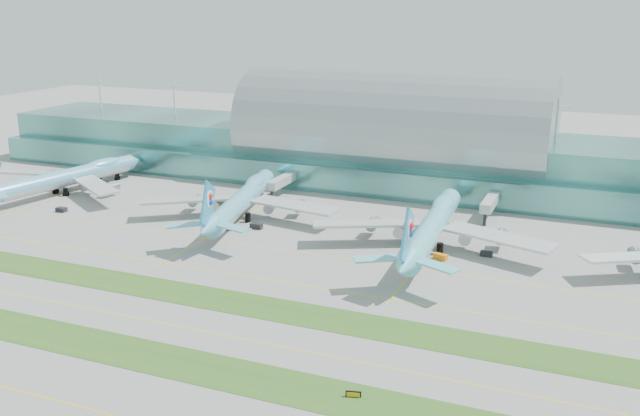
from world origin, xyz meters
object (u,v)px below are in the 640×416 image
at_px(airliner_a, 69,176).
at_px(airliner_b, 242,199).
at_px(terminal, 393,146).
at_px(airliner_c, 433,225).
at_px(taxiway_sign_east, 353,394).

xyz_separation_m(airliner_a, airliner_b, (74.82, -3.97, 0.19)).
bearing_deg(terminal, airliner_c, -64.56).
xyz_separation_m(terminal, airliner_b, (-31.09, -65.20, -7.78)).
bearing_deg(airliner_b, airliner_a, 164.70).
distance_m(terminal, airliner_a, 122.60).
height_order(terminal, airliner_a, terminal).
height_order(terminal, taxiway_sign_east, terminal).
relative_size(terminal, airliner_c, 4.28).
xyz_separation_m(airliner_b, airliner_c, (64.65, -5.36, 0.29)).
relative_size(terminal, airliner_b, 4.52).
bearing_deg(airliner_a, airliner_c, 6.78).
xyz_separation_m(terminal, taxiway_sign_east, (40.30, -155.48, -13.63)).
bearing_deg(airliner_a, taxiway_sign_east, -22.20).
distance_m(airliner_c, taxiway_sign_east, 85.41).
height_order(airliner_b, airliner_c, airliner_c).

